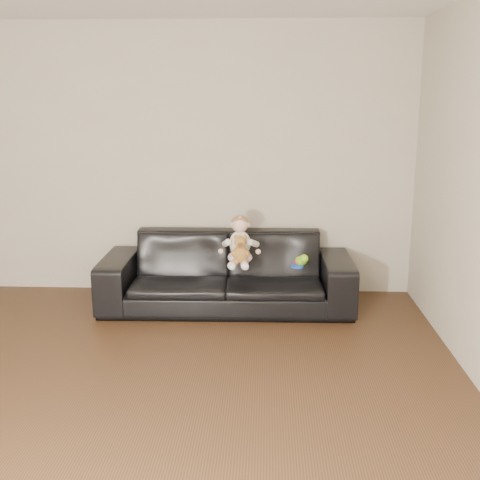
{
  "coord_description": "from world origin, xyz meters",
  "views": [
    {
      "loc": [
        1.08,
        -3.05,
        1.87
      ],
      "look_at": [
        0.85,
        2.14,
        0.66
      ],
      "focal_mm": 45.0,
      "sensor_mm": 36.0,
      "label": 1
    }
  ],
  "objects_px": {
    "toy_green": "(301,261)",
    "teddy_bear": "(240,250)",
    "sofa": "(227,272)",
    "toy_rattle": "(298,262)",
    "baby": "(240,243)",
    "toy_blue_disc": "(297,266)"
  },
  "relations": [
    {
      "from": "teddy_bear",
      "to": "toy_green",
      "type": "relative_size",
      "value": 2.01
    },
    {
      "from": "teddy_bear",
      "to": "toy_blue_disc",
      "type": "relative_size",
      "value": 2.18
    },
    {
      "from": "teddy_bear",
      "to": "toy_rattle",
      "type": "height_order",
      "value": "teddy_bear"
    },
    {
      "from": "sofa",
      "to": "baby",
      "type": "bearing_deg",
      "value": -45.0
    },
    {
      "from": "sofa",
      "to": "toy_rattle",
      "type": "relative_size",
      "value": 36.86
    },
    {
      "from": "sofa",
      "to": "toy_blue_disc",
      "type": "height_order",
      "value": "sofa"
    },
    {
      "from": "sofa",
      "to": "toy_rattle",
      "type": "xyz_separation_m",
      "value": [
        0.64,
        -0.13,
        0.14
      ]
    },
    {
      "from": "sofa",
      "to": "teddy_bear",
      "type": "xyz_separation_m",
      "value": [
        0.14,
        -0.26,
        0.27
      ]
    },
    {
      "from": "baby",
      "to": "toy_blue_disc",
      "type": "xyz_separation_m",
      "value": [
        0.51,
        -0.08,
        -0.19
      ]
    },
    {
      "from": "toy_blue_disc",
      "to": "toy_green",
      "type": "bearing_deg",
      "value": 57.98
    },
    {
      "from": "toy_green",
      "to": "toy_blue_disc",
      "type": "distance_m",
      "value": 0.08
    },
    {
      "from": "sofa",
      "to": "baby",
      "type": "xyz_separation_m",
      "value": [
        0.13,
        -0.12,
        0.3
      ]
    },
    {
      "from": "baby",
      "to": "teddy_bear",
      "type": "relative_size",
      "value": 1.78
    },
    {
      "from": "sofa",
      "to": "toy_rattle",
      "type": "bearing_deg",
      "value": -12.51
    },
    {
      "from": "teddy_bear",
      "to": "toy_rattle",
      "type": "bearing_deg",
      "value": 18.8
    },
    {
      "from": "baby",
      "to": "toy_rattle",
      "type": "height_order",
      "value": "baby"
    },
    {
      "from": "sofa",
      "to": "baby",
      "type": "relative_size",
      "value": 5.19
    },
    {
      "from": "teddy_bear",
      "to": "toy_rattle",
      "type": "relative_size",
      "value": 4.0
    },
    {
      "from": "teddy_bear",
      "to": "sofa",
      "type": "bearing_deg",
      "value": 122.61
    },
    {
      "from": "toy_green",
      "to": "toy_blue_disc",
      "type": "xyz_separation_m",
      "value": [
        -0.04,
        -0.06,
        -0.03
      ]
    },
    {
      "from": "toy_green",
      "to": "teddy_bear",
      "type": "bearing_deg",
      "value": -167.43
    },
    {
      "from": "baby",
      "to": "toy_blue_disc",
      "type": "relative_size",
      "value": 3.88
    }
  ]
}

